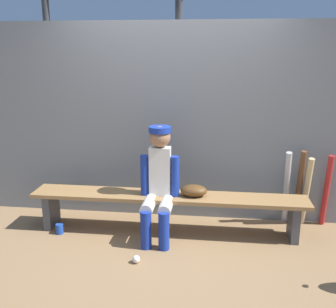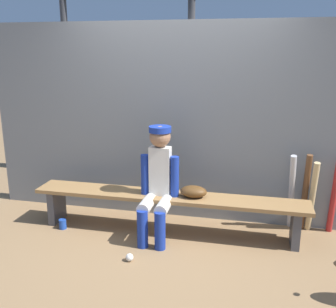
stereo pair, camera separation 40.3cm
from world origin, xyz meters
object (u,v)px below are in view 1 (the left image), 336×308
bat_wood_dark (299,188)px  cup_on_ground (60,229)px  dugout_bench (168,202)px  bat_aluminum_silver (286,188)px  bat_wood_natural (306,192)px  cup_on_bench (162,190)px  baseball (136,259)px  baseball_glove (194,191)px  player_seated (159,180)px  bat_aluminum_red (326,191)px

bat_wood_dark → cup_on_ground: (-2.59, -0.56, -0.38)m
dugout_bench → bat_aluminum_silver: size_ratio=3.35×
bat_wood_natural → dugout_bench: bearing=-167.2°
bat_aluminum_silver → cup_on_ground: size_ratio=7.97×
bat_wood_natural → cup_on_bench: bearing=-166.9°
cup_on_bench → bat_wood_natural: bearing=13.1°
bat_wood_natural → cup_on_bench: 1.61m
bat_wood_natural → baseball: size_ratio=11.05×
baseball_glove → cup_on_bench: baseball_glove is taller
baseball_glove → bat_aluminum_silver: size_ratio=0.32×
dugout_bench → bat_wood_natural: bearing=12.8°
dugout_bench → player_seated: (-0.08, -0.11, 0.28)m
bat_aluminum_silver → bat_wood_natural: size_ratio=1.07×
baseball_glove → bat_wood_natural: 1.27m
bat_aluminum_silver → bat_wood_dark: size_ratio=1.00×
baseball_glove → bat_aluminum_red: bat_aluminum_red is taller
player_seated → baseball: (-0.13, -0.57, -0.59)m
bat_wood_dark → bat_wood_natural: bat_wood_dark is taller
bat_wood_natural → cup_on_ground: bat_wood_natural is taller
baseball_glove → bat_aluminum_silver: (1.02, 0.37, -0.06)m
bat_aluminum_red → baseball: 2.24m
bat_aluminum_silver → bat_wood_dark: (0.14, 0.00, 0.00)m
baseball → cup_on_ground: cup_on_ground is taller
baseball_glove → cup_on_ground: baseball_glove is taller
bat_wood_dark → bat_aluminum_red: 0.30m
baseball_glove → baseball: (-0.49, -0.67, -0.45)m
dugout_bench → baseball_glove: 0.31m
bat_aluminum_silver → bat_aluminum_red: bearing=1.8°
dugout_bench → player_seated: player_seated is taller
baseball_glove → bat_aluminum_red: size_ratio=0.34×
bat_aluminum_silver → baseball: size_ratio=11.84×
bat_aluminum_silver → bat_wood_natural: 0.21m
bat_aluminum_red → cup_on_ground: bearing=-168.8°
dugout_bench → baseball_glove: size_ratio=10.48×
baseball_glove → cup_on_bench: 0.34m
cup_on_ground → dugout_bench: bearing=9.0°
player_seated → cup_on_bench: 0.17m
bat_wood_natural → bat_aluminum_silver: bearing=171.5°
cup_on_ground → cup_on_bench: 1.19m
dugout_bench → cup_on_bench: 0.16m
bat_wood_dark → cup_on_bench: size_ratio=7.94×
player_seated → bat_aluminum_red: 1.89m
dugout_bench → bat_wood_natural: (1.50, 0.34, 0.06)m
dugout_bench → cup_on_bench: (-0.06, -0.02, 0.14)m
bat_aluminum_red → baseball_glove: bearing=-165.1°
player_seated → cup_on_ground: size_ratio=10.65×
baseball_glove → bat_wood_dark: bat_wood_dark is taller
player_seated → cup_on_bench: size_ratio=10.65×
player_seated → dugout_bench: bearing=51.7°
baseball → cup_on_ground: 1.06m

